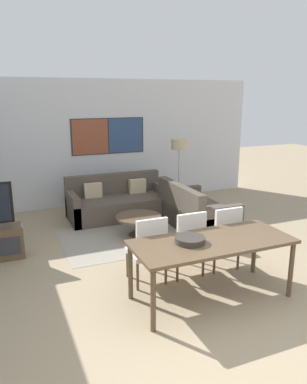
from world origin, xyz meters
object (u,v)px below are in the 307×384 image
object	(u,v)px
dining_chair_centre	(187,241)
dining_chair_right	(223,235)
dining_table	(212,246)
fruit_bowl	(190,239)
sofa_main	(118,203)
sofa_side	(194,213)
coffee_table	(139,221)
dining_chair_left	(149,248)
floor_lamp	(179,149)

from	to	relation	value
dining_chair_centre	dining_chair_right	world-z (taller)	same
dining_table	fruit_bowl	xyz separation A→B (m)	(-0.29, 0.04, 0.11)
sofa_main	fruit_bowl	distance (m)	3.56
dining_chair_right	sofa_side	bearing A→B (deg)	74.46
coffee_table	sofa_side	bearing A→B (deg)	1.58
fruit_bowl	sofa_side	bearing A→B (deg)	59.90
sofa_side	dining_chair_left	bearing A→B (deg)	136.56
sofa_main	floor_lamp	size ratio (longest dim) A/B	1.32
dining_table	fruit_bowl	distance (m)	0.31
dining_chair_right	floor_lamp	world-z (taller)	floor_lamp
coffee_table	floor_lamp	world-z (taller)	floor_lamp
dining_chair_left	dining_chair_right	xyz separation A→B (m)	(1.15, 0.00, 0.00)
dining_chair_left	fruit_bowl	size ratio (longest dim) A/B	2.64
dining_chair_centre	fruit_bowl	bearing A→B (deg)	-115.49
sofa_main	dining_table	world-z (taller)	sofa_main
sofa_main	dining_chair_left	world-z (taller)	dining_chair_left
sofa_main	dining_table	bearing A→B (deg)	-88.67
sofa_main	coffee_table	size ratio (longest dim) A/B	2.49
sofa_side	fruit_bowl	size ratio (longest dim) A/B	4.57
dining_table	fruit_bowl	world-z (taller)	fruit_bowl
dining_table	sofa_side	bearing A→B (deg)	65.84
fruit_bowl	dining_table	bearing A→B (deg)	-7.12
coffee_table	dining_table	bearing A→B (deg)	-87.97
dining_chair_left	dining_chair_right	world-z (taller)	same
dining_table	dining_chair_centre	bearing A→B (deg)	90.00
dining_chair_right	fruit_bowl	xyz separation A→B (m)	(-0.86, -0.60, 0.29)
coffee_table	dining_chair_centre	bearing A→B (deg)	-87.20
dining_chair_centre	dining_table	bearing A→B (deg)	-90.00
sofa_side	dining_chair_centre	bearing A→B (deg)	148.37
coffee_table	dining_chair_centre	distance (m)	1.70
dining_table	floor_lamp	distance (m)	3.88
dining_chair_centre	dining_chair_right	xyz separation A→B (m)	(0.58, -0.01, 0.00)
dining_chair_centre	dining_chair_left	bearing A→B (deg)	-178.99
sofa_main	sofa_side	size ratio (longest dim) A/B	1.24
sofa_side	coffee_table	xyz separation A→B (m)	(-1.14, -0.03, 0.01)
sofa_main	dining_chair_left	size ratio (longest dim) A/B	2.15
sofa_side	fruit_bowl	distance (m)	2.73
sofa_main	dining_table	xyz separation A→B (m)	(0.08, -3.55, 0.42)
sofa_side	dining_chair_left	size ratio (longest dim) A/B	1.74
dining_chair_right	dining_chair_left	bearing A→B (deg)	-179.82
dining_chair_centre	floor_lamp	xyz separation A→B (m)	(1.34, 2.95, 0.81)
sofa_side	dining_chair_centre	xyz separation A→B (m)	(-1.05, -1.71, 0.24)
sofa_side	dining_chair_centre	world-z (taller)	dining_chair_centre
sofa_side	sofa_main	bearing A→B (deg)	43.34
coffee_table	dining_chair_left	bearing A→B (deg)	-106.30
dining_chair_left	dining_chair_centre	distance (m)	0.58
dining_table	dining_chair_left	size ratio (longest dim) A/B	2.08
sofa_side	floor_lamp	size ratio (longest dim) A/B	1.07
dining_chair_left	fruit_bowl	world-z (taller)	dining_chair_left
sofa_side	floor_lamp	distance (m)	1.65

